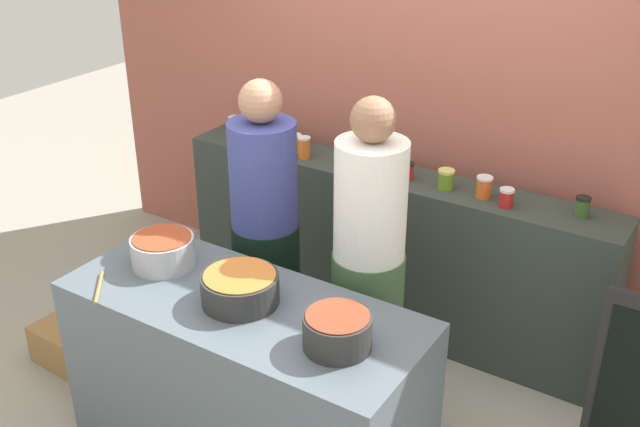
% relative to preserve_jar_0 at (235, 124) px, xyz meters
% --- Properties ---
extents(ground, '(12.00, 12.00, 0.00)m').
position_rel_preserve_jar_0_xyz_m(ground, '(1.19, -1.16, -1.05)').
color(ground, '#9B958A').
extents(storefront_wall, '(4.80, 0.12, 3.00)m').
position_rel_preserve_jar_0_xyz_m(storefront_wall, '(1.19, 0.29, 0.45)').
color(storefront_wall, '#A8594C').
rests_on(storefront_wall, ground).
extents(display_shelf, '(2.70, 0.36, 1.00)m').
position_rel_preserve_jar_0_xyz_m(display_shelf, '(1.19, -0.06, -0.55)').
color(display_shelf, '#303A33').
rests_on(display_shelf, ground).
extents(prep_table, '(1.70, 0.70, 0.88)m').
position_rel_preserve_jar_0_xyz_m(prep_table, '(1.19, -1.46, -0.61)').
color(prep_table, '#525E6A').
rests_on(prep_table, ground).
extents(preserve_jar_0, '(0.08, 0.08, 0.11)m').
position_rel_preserve_jar_0_xyz_m(preserve_jar_0, '(0.00, 0.00, 0.00)').
color(preserve_jar_0, '#974B1F').
rests_on(preserve_jar_0, display_shelf).
extents(preserve_jar_1, '(0.08, 0.08, 0.14)m').
position_rel_preserve_jar_0_xyz_m(preserve_jar_1, '(0.18, -0.09, 0.02)').
color(preserve_jar_1, orange).
rests_on(preserve_jar_1, display_shelf).
extents(preserve_jar_2, '(0.08, 0.08, 0.11)m').
position_rel_preserve_jar_0_xyz_m(preserve_jar_2, '(0.42, -0.11, 0.00)').
color(preserve_jar_2, '#431555').
rests_on(preserve_jar_2, display_shelf).
extents(preserve_jar_3, '(0.08, 0.08, 0.12)m').
position_rel_preserve_jar_0_xyz_m(preserve_jar_3, '(0.54, -0.08, 0.00)').
color(preserve_jar_3, gold).
rests_on(preserve_jar_3, display_shelf).
extents(preserve_jar_4, '(0.08, 0.08, 0.13)m').
position_rel_preserve_jar_0_xyz_m(preserve_jar_4, '(0.63, -0.13, 0.01)').
color(preserve_jar_4, orange).
rests_on(preserve_jar_4, display_shelf).
extents(preserve_jar_5, '(0.07, 0.07, 0.12)m').
position_rel_preserve_jar_0_xyz_m(preserve_jar_5, '(0.95, -0.11, 0.01)').
color(preserve_jar_5, '#284331').
rests_on(preserve_jar_5, display_shelf).
extents(preserve_jar_6, '(0.07, 0.07, 0.11)m').
position_rel_preserve_jar_0_xyz_m(preserve_jar_6, '(1.09, -0.13, 0.00)').
color(preserve_jar_6, '#B02423').
rests_on(preserve_jar_6, display_shelf).
extents(preserve_jar_7, '(0.08, 0.08, 0.10)m').
position_rel_preserve_jar_0_xyz_m(preserve_jar_7, '(1.31, -0.09, -0.00)').
color(preserve_jar_7, '#AF2225').
rests_on(preserve_jar_7, display_shelf).
extents(preserve_jar_8, '(0.09, 0.09, 0.11)m').
position_rel_preserve_jar_0_xyz_m(preserve_jar_8, '(1.54, -0.08, 0.00)').
color(preserve_jar_8, olive).
rests_on(preserve_jar_8, display_shelf).
extents(preserve_jar_9, '(0.09, 0.09, 0.12)m').
position_rel_preserve_jar_0_xyz_m(preserve_jar_9, '(1.77, -0.08, 0.01)').
color(preserve_jar_9, '#DD5D22').
rests_on(preserve_jar_9, display_shelf).
extents(preserve_jar_10, '(0.08, 0.08, 0.10)m').
position_rel_preserve_jar_0_xyz_m(preserve_jar_10, '(1.91, -0.13, -0.00)').
color(preserve_jar_10, red).
rests_on(preserve_jar_10, display_shelf).
extents(preserve_jar_11, '(0.08, 0.08, 0.11)m').
position_rel_preserve_jar_0_xyz_m(preserve_jar_11, '(2.27, -0.03, 0.00)').
color(preserve_jar_11, '#365629').
rests_on(preserve_jar_11, display_shelf).
extents(cooking_pot_left, '(0.31, 0.31, 0.15)m').
position_rel_preserve_jar_0_xyz_m(cooking_pot_left, '(0.66, -1.40, -0.10)').
color(cooking_pot_left, '#B7B7BC').
rests_on(cooking_pot_left, prep_table).
extents(cooking_pot_center, '(0.35, 0.35, 0.14)m').
position_rel_preserve_jar_0_xyz_m(cooking_pot_center, '(1.18, -1.46, -0.10)').
color(cooking_pot_center, '#2D2D2D').
rests_on(cooking_pot_center, prep_table).
extents(cooking_pot_right, '(0.28, 0.28, 0.15)m').
position_rel_preserve_jar_0_xyz_m(cooking_pot_right, '(1.72, -1.51, -0.10)').
color(cooking_pot_right, '#2D2D2D').
rests_on(cooking_pot_right, prep_table).
extents(wooden_spoon, '(0.19, 0.22, 0.02)m').
position_rel_preserve_jar_0_xyz_m(wooden_spoon, '(0.57, -1.73, -0.17)').
color(wooden_spoon, '#9E703D').
rests_on(wooden_spoon, prep_table).
extents(cook_with_tongs, '(0.36, 0.36, 1.70)m').
position_rel_preserve_jar_0_xyz_m(cook_with_tongs, '(0.87, -0.85, -0.28)').
color(cook_with_tongs, black).
rests_on(cook_with_tongs, ground).
extents(cook_in_cap, '(0.36, 0.36, 1.73)m').
position_rel_preserve_jar_0_xyz_m(cook_in_cap, '(1.50, -0.88, -0.27)').
color(cook_in_cap, '#42633E').
rests_on(cook_in_cap, ground).
extents(bread_crate, '(0.48, 0.32, 0.23)m').
position_rel_preserve_jar_0_xyz_m(bread_crate, '(-0.09, -1.43, -0.94)').
color(bread_crate, olive).
rests_on(bread_crate, ground).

